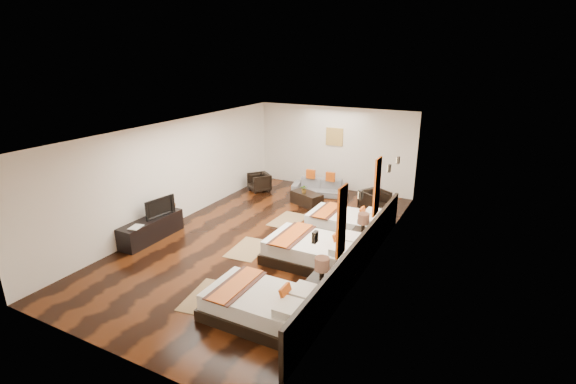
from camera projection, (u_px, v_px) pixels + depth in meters
The scene contains 30 objects.
floor at pixel (264, 239), 10.53m from camera, with size 5.50×9.50×0.01m, color black.
ceiling at pixel (262, 129), 9.64m from camera, with size 5.50×9.50×0.01m, color white.
back_wall at pixel (334, 148), 14.08m from camera, with size 5.50×0.01×2.80m, color silver.
left_wall at pixel (176, 172), 11.29m from camera, with size 0.01×9.50×2.80m, color silver.
right_wall at pixel (373, 204), 8.88m from camera, with size 0.01×9.50×2.80m, color silver.
headboard_panel at pixel (357, 259), 8.53m from camera, with size 0.08×6.60×0.90m, color black.
bed_near at pixel (263, 305), 7.29m from camera, with size 2.04×1.28×0.78m.
bed_mid at pixel (316, 251), 9.23m from camera, with size 2.20×1.38×0.84m.
bed_far at pixel (346, 222), 10.88m from camera, with size 1.96×1.23×0.75m.
nightstand_a at pixel (321, 289), 7.64m from camera, with size 0.50×0.50×0.99m.
nightstand_b at pixel (362, 239), 9.69m from camera, with size 0.50×0.50×0.99m.
jute_mat_near at pixel (208, 297), 8.01m from camera, with size 0.75×1.20×0.01m, color olive.
jute_mat_mid at pixel (248, 249), 9.97m from camera, with size 0.75×1.20×0.01m, color olive.
jute_mat_far at pixel (288, 220), 11.68m from camera, with size 0.75×1.20×0.01m, color olive.
tv_console at pixel (152, 229), 10.43m from camera, with size 0.50×1.80×0.55m, color black.
tv at pixel (158, 207), 10.46m from camera, with size 0.86×0.11×0.50m, color black.
book at pixel (131, 227), 9.82m from camera, with size 0.25×0.34×0.03m, color black.
figurine at pixel (170, 204), 10.89m from camera, with size 0.31×0.31×0.33m, color brown.
sofa at pixel (320, 187), 13.68m from camera, with size 1.81×0.71×0.53m, color slate.
armchair_left at pixel (259, 182), 14.08m from camera, with size 0.66×0.67×0.61m, color black.
armchair_right at pixel (375, 201), 12.21m from camera, with size 0.71×0.73×0.66m, color black.
coffee_table at pixel (307, 199), 12.81m from camera, with size 1.00×0.50×0.40m, color black.
table_plant at pixel (304, 189), 12.67m from camera, with size 0.24×0.21×0.27m, color #2B561C.
orange_panel_a at pixel (342, 221), 7.20m from camera, with size 0.04×0.40×1.30m, color #D86014.
orange_panel_b at pixel (377, 187), 9.05m from camera, with size 0.04×0.40×1.30m, color #D86014.
sconce_near at pixel (315, 237), 6.24m from camera, with size 0.07×0.12×0.18m.
sconce_mid at pixel (360, 195), 8.09m from camera, with size 0.07×0.12×0.18m.
sconce_far at pixel (389, 168), 9.94m from camera, with size 0.07×0.12×0.18m.
sconce_lounge at pixel (398, 160), 10.70m from camera, with size 0.07×0.12×0.18m.
gold_artwork at pixel (334, 137), 13.94m from camera, with size 0.60×0.04×0.60m, color #AD873F.
Camera 1 is at (4.97, -8.24, 4.48)m, focal length 25.88 mm.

